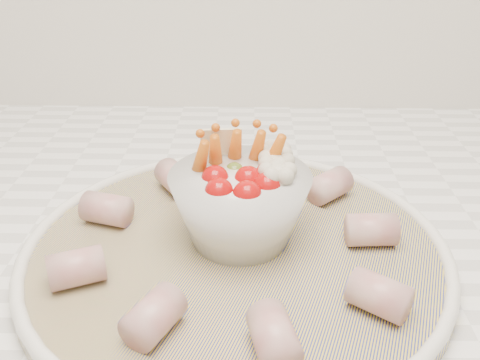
{
  "coord_description": "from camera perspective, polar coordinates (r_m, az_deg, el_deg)",
  "views": [
    {
      "loc": [
        -0.0,
        0.94,
        1.22
      ],
      "look_at": [
        -0.01,
        1.36,
        1.0
      ],
      "focal_mm": 40.0,
      "sensor_mm": 36.0,
      "label": 1
    }
  ],
  "objects": [
    {
      "name": "veggie_bowl",
      "position": [
        0.48,
        0.18,
        -2.25
      ],
      "size": [
        0.13,
        0.13,
        0.1
      ],
      "color": "silver",
      "rests_on": "serving_platter"
    },
    {
      "name": "cured_meat_rolls",
      "position": [
        0.48,
        -0.49,
        -5.6
      ],
      "size": [
        0.3,
        0.32,
        0.03
      ],
      "color": "#AC4F50",
      "rests_on": "serving_platter"
    },
    {
      "name": "serving_platter",
      "position": [
        0.5,
        -0.48,
        -7.46
      ],
      "size": [
        0.49,
        0.49,
        0.02
      ],
      "color": "navy",
      "rests_on": "kitchen_counter"
    }
  ]
}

